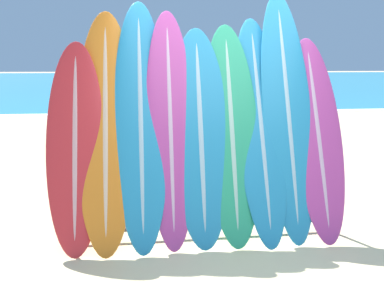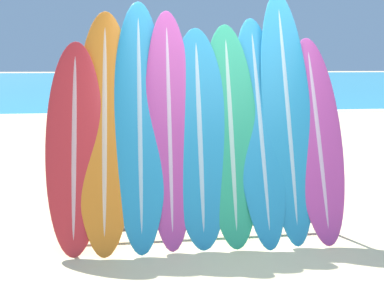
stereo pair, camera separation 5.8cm
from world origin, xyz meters
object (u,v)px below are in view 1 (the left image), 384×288
Objects in this scene: surfboard_slot_3 at (170,126)px; surfboard_slot_4 at (200,134)px; surfboard_slot_5 at (231,131)px; surfboard_slot_8 at (317,136)px; surfboard_slot_0 at (75,145)px; surfboard_slot_2 at (141,121)px; surfboard_slot_7 at (287,112)px; person_near_water at (182,106)px; person_far_left at (238,100)px; surfboard_slot_1 at (106,127)px; surfboard_slot_6 at (260,126)px; person_mid_beach at (261,96)px; surfboard_rack at (202,197)px.

surfboard_slot_3 is 0.31m from surfboard_slot_4.
surfboard_slot_5 is 1.06× the size of surfboard_slot_8.
surfboard_slot_0 is 0.67m from surfboard_slot_2.
surfboard_slot_7 is at bearing 6.36° from surfboard_slot_5.
person_near_water is (-0.74, 3.76, -0.34)m from surfboard_slot_7.
surfboard_slot_2 is 0.95× the size of surfboard_slot_7.
surfboard_slot_4 reaches higher than person_far_left.
surfboard_slot_7 is (1.51, 0.02, 0.06)m from surfboard_slot_2.
surfboard_slot_4 is 0.95m from surfboard_slot_7.
surfboard_slot_7 is at bearing -36.48° from person_far_left.
surfboard_slot_4 is 1.26× the size of person_near_water.
surfboard_slot_3 is at bearing -2.38° from surfboard_slot_1.
person_mid_beach is (1.87, 5.97, -0.23)m from surfboard_slot_6.
surfboard_slot_5 is 1.30× the size of person_far_left.
surfboard_slot_1 is 1.06× the size of surfboard_slot_5.
surfboard_slot_0 is 1.21m from surfboard_slot_4.
surfboard_slot_5 is 0.91m from surfboard_slot_8.
person_near_water is at bearing 70.21° from surfboard_slot_0.
surfboard_rack is 1.64× the size of person_near_water.
surfboard_slot_0 is 0.97× the size of surfboard_slot_8.
surfboard_slot_1 reaches higher than surfboard_slot_0.
surfboard_rack is 1.15× the size of surfboard_slot_2.
person_near_water is at bearing 96.73° from surfboard_slot_6.
person_near_water is (0.18, 3.93, 0.49)m from surfboard_rack.
surfboard_slot_7 reaches higher than surfboard_slot_1.
surfboard_slot_6 is 5.13m from person_far_left.
person_near_water is 1.90m from person_far_left.
surfboard_slot_7 is at bearing 5.93° from surfboard_slot_6.
surfboard_slot_0 is at bearing -57.53° from person_far_left.
surfboard_slot_8 is (0.30, -0.09, -0.24)m from surfboard_slot_7.
surfboard_slot_5 is 0.86× the size of surfboard_slot_7.
person_far_left is at bearing -18.44° from person_near_water.
surfboard_slot_4 is at bearing 92.27° from surfboard_rack.
surfboard_rack is at bearing -2.58° from surfboard_slot_0.
person_near_water is at bearing 78.54° from surfboard_slot_2.
surfboard_rack is 1.34m from surfboard_slot_0.
surfboard_slot_6 reaches higher than surfboard_slot_4.
surfboard_slot_2 is at bearing 173.11° from surfboard_slot_3.
person_mid_beach is at bearing 67.48° from surfboard_slot_4.
surfboard_slot_4 reaches higher than surfboard_slot_8.
surfboard_slot_6 is (1.22, -0.01, -0.08)m from surfboard_slot_2.
surfboard_slot_7 reaches higher than surfboard_rack.
surfboard_slot_6 is 3.82m from person_near_water.
surfboard_slot_7 is 6.15m from person_mid_beach.
surfboard_slot_8 is 1.24× the size of person_mid_beach.
person_mid_beach is (1.58, 5.94, -0.36)m from surfboard_slot_7.
surfboard_rack is 1.30× the size of surfboard_slot_4.
surfboard_slot_0 is at bearing 177.42° from surfboard_rack.
surfboard_slot_0 is 0.93m from surfboard_slot_3.
person_mid_beach is 0.99× the size of person_far_left.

